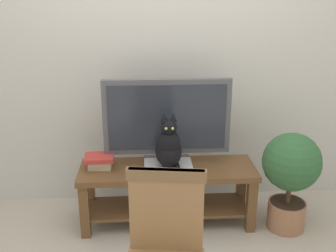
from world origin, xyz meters
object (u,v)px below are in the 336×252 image
(potted_plant, at_px, (291,172))
(media_box, at_px, (168,169))
(tv_stand, at_px, (168,184))
(book_stack, at_px, (100,161))
(cat, at_px, (169,147))
(wooden_chair, at_px, (165,250))
(tv, at_px, (167,120))

(potted_plant, bearing_deg, media_box, 175.76)
(tv_stand, distance_m, book_stack, 0.55)
(media_box, height_order, cat, cat)
(tv_stand, relative_size, wooden_chair, 1.44)
(tv_stand, height_order, book_stack, book_stack)
(tv_stand, distance_m, cat, 0.36)
(tv, bearing_deg, potted_plant, -13.78)
(media_box, height_order, wooden_chair, wooden_chair)
(tv, xyz_separation_m, cat, (0.00, -0.17, -0.15))
(tv_stand, xyz_separation_m, wooden_chair, (-0.08, -1.12, 0.21))
(cat, bearing_deg, potted_plant, -3.21)
(tv_stand, xyz_separation_m, cat, (0.00, -0.09, 0.35))
(media_box, height_order, potted_plant, potted_plant)
(tv, distance_m, media_box, 0.37)
(tv, height_order, wooden_chair, tv)
(tv, height_order, cat, tv)
(book_stack, height_order, potted_plant, potted_plant)
(tv_stand, distance_m, wooden_chair, 1.14)
(tv, bearing_deg, media_box, -89.53)
(tv, relative_size, media_box, 2.69)
(tv_stand, xyz_separation_m, potted_plant, (0.91, -0.14, 0.14))
(cat, bearing_deg, tv, 90.82)
(tv, distance_m, potted_plant, 1.00)
(media_box, relative_size, cat, 0.84)
(tv_stand, height_order, tv, tv)
(media_box, xyz_separation_m, potted_plant, (0.91, -0.07, -0.03))
(book_stack, distance_m, potted_plant, 1.44)
(cat, distance_m, wooden_chair, 1.04)
(media_box, bearing_deg, tv, 90.47)
(media_box, bearing_deg, tv_stand, 90.97)
(media_box, bearing_deg, potted_plant, -4.24)
(wooden_chair, distance_m, book_stack, 1.23)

